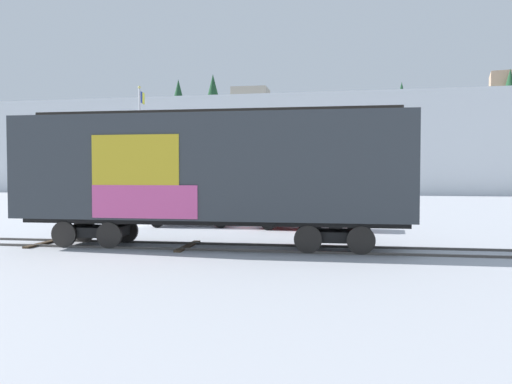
# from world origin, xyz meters

# --- Properties ---
(ground_plane) EXTENTS (260.00, 260.00, 0.00)m
(ground_plane) POSITION_xyz_m (0.00, 0.00, 0.00)
(ground_plane) COLOR #B2B5BC
(track) EXTENTS (60.02, 4.19, 0.08)m
(track) POSITION_xyz_m (1.47, 0.03, 0.04)
(track) COLOR #4C4742
(track) RESTS_ON ground_plane
(freight_car) EXTENTS (13.79, 3.18, 4.84)m
(freight_car) POSITION_xyz_m (0.58, -0.00, 2.75)
(freight_car) COLOR #33383D
(freight_car) RESTS_ON ground_plane
(flagpole) EXTENTS (0.33, 1.31, 7.92)m
(flagpole) POSITION_xyz_m (-7.23, 11.80, 4.90)
(flagpole) COLOR silver
(flagpole) RESTS_ON ground_plane
(hillside) EXTENTS (148.84, 42.83, 17.44)m
(hillside) POSITION_xyz_m (0.02, 66.84, 6.40)
(hillside) COLOR silver
(hillside) RESTS_ON ground_plane
(parked_car_white) EXTENTS (4.72, 2.39, 1.68)m
(parked_car_white) POSITION_xyz_m (-2.34, 6.83, 0.86)
(parked_car_white) COLOR silver
(parked_car_white) RESTS_ON ground_plane
(parked_car_red) EXTENTS (4.68, 2.30, 1.79)m
(parked_car_red) POSITION_xyz_m (3.30, 6.45, 0.91)
(parked_car_red) COLOR #B21E1E
(parked_car_red) RESTS_ON ground_plane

